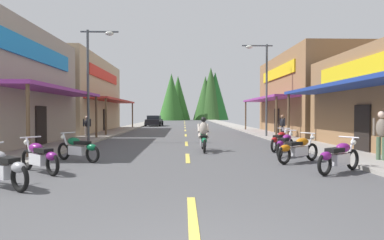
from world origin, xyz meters
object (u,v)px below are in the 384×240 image
at_px(motorcycle_parked_left_1, 40,156).
at_px(pedestrian_browsing, 87,125).
at_px(motorcycle_parked_right_2, 285,144).
at_px(motorcycle_parked_left_2, 78,148).
at_px(streetlamp_right, 262,77).
at_px(motorcycle_parked_left_0, 2,167).
at_px(rider_cruising_lead, 203,137).
at_px(streetlamp_left, 94,70).
at_px(parked_car_curbside, 154,121).
at_px(motorcycle_parked_right_1, 298,149).
at_px(motorcycle_parked_right_0, 339,156).
at_px(pedestrian_by_shop, 282,125).
at_px(pedestrian_waiting, 382,133).
at_px(motorcycle_parked_right_3, 280,140).

bearing_deg(motorcycle_parked_left_1, pedestrian_browsing, -39.69).
bearing_deg(motorcycle_parked_right_2, motorcycle_parked_left_2, 133.70).
bearing_deg(streetlamp_right, motorcycle_parked_left_2, -132.44).
relative_size(motorcycle_parked_right_2, motorcycle_parked_left_0, 0.97).
bearing_deg(rider_cruising_lead, motorcycle_parked_right_2, -115.01).
distance_m(streetlamp_left, motorcycle_parked_right_2, 11.50).
bearing_deg(rider_cruising_lead, parked_car_curbside, 10.93).
xyz_separation_m(motorcycle_parked_right_1, parked_car_curbside, (-7.98, 29.72, 0.20)).
distance_m(motorcycle_parked_left_0, motorcycle_parked_left_2, 3.85).
relative_size(motorcycle_parked_left_2, rider_cruising_lead, 0.89).
bearing_deg(motorcycle_parked_left_0, motorcycle_parked_right_1, -125.07).
distance_m(motorcycle_parked_right_0, pedestrian_by_shop, 11.67).
distance_m(motorcycle_parked_left_2, pedestrian_by_shop, 13.93).
height_order(streetlamp_right, motorcycle_parked_left_2, streetlamp_right).
xyz_separation_m(motorcycle_parked_right_2, pedestrian_browsing, (-10.80, 8.75, 0.40)).
distance_m(rider_cruising_lead, pedestrian_by_shop, 8.64).
xyz_separation_m(streetlamp_left, pedestrian_waiting, (12.06, -7.44, -3.17)).
relative_size(motorcycle_parked_right_0, pedestrian_browsing, 1.19).
height_order(streetlamp_left, motorcycle_parked_right_1, streetlamp_left).
bearing_deg(motorcycle_parked_right_3, pedestrian_by_shop, 18.84).
bearing_deg(pedestrian_waiting, motorcycle_parked_right_3, -91.41).
xyz_separation_m(streetlamp_left, motorcycle_parked_right_2, (9.36, -5.52, -3.75)).
distance_m(motorcycle_parked_right_3, parked_car_curbside, 27.75).
bearing_deg(pedestrian_browsing, parked_car_curbside, -0.55).
bearing_deg(motorcycle_parked_left_1, rider_cruising_lead, -97.93).
bearing_deg(motorcycle_parked_left_1, streetlamp_right, -89.74).
relative_size(pedestrian_browsing, parked_car_curbside, 0.35).
xyz_separation_m(motorcycle_parked_right_1, rider_cruising_lead, (-3.13, 3.18, 0.17)).
bearing_deg(pedestrian_waiting, pedestrian_browsing, -73.65).
height_order(pedestrian_browsing, parked_car_curbside, pedestrian_browsing).
bearing_deg(pedestrian_browsing, pedestrian_waiting, -120.89).
bearing_deg(motorcycle_parked_left_2, parked_car_curbside, -59.27).
height_order(motorcycle_parked_right_0, pedestrian_waiting, pedestrian_waiting).
bearing_deg(pedestrian_waiting, pedestrian_by_shop, -124.33).
height_order(motorcycle_parked_left_2, pedestrian_waiting, pedestrian_waiting).
bearing_deg(motorcycle_parked_left_2, pedestrian_by_shop, -108.27).
bearing_deg(motorcycle_parked_right_0, motorcycle_parked_left_0, 156.90).
height_order(motorcycle_parked_left_0, motorcycle_parked_left_2, same).
bearing_deg(streetlamp_left, parked_car_curbside, 86.76).
relative_size(motorcycle_parked_left_1, pedestrian_browsing, 1.12).
relative_size(streetlamp_left, streetlamp_right, 1.00).
height_order(motorcycle_parked_right_2, motorcycle_parked_left_1, same).
distance_m(streetlamp_left, motorcycle_parked_right_3, 11.07).
height_order(pedestrian_by_shop, pedestrian_browsing, pedestrian_by_shop).
relative_size(motorcycle_parked_right_0, motorcycle_parked_right_1, 0.98).
distance_m(streetlamp_right, pedestrian_by_shop, 3.65).
bearing_deg(motorcycle_parked_right_2, streetlamp_right, 26.25).
bearing_deg(pedestrian_browsing, motorcycle_parked_left_2, -156.49).
distance_m(pedestrian_by_shop, parked_car_curbside, 22.74).
height_order(motorcycle_parked_right_1, pedestrian_waiting, pedestrian_waiting).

